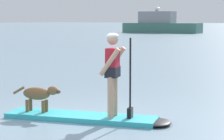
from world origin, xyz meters
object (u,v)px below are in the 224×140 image
Objects in this scene: paddleboard at (92,118)px; dog at (39,94)px; moored_boat_starboard at (161,25)px; person_paddler at (113,69)px.

dog reaches higher than paddleboard.
person_paddler is at bearing -59.08° from moored_boat_starboard.
person_paddler reaches higher than dog.
paddleboard is 1.21m from dog.
person_paddler is 55.23m from moored_boat_starboard.
moored_boat_starboard reaches higher than paddleboard.
person_paddler is (0.42, 0.16, 0.99)m from paddleboard.
person_paddler is 0.14× the size of moored_boat_starboard.
moored_boat_starboard is at bearing 119.30° from dog.
person_paddler is at bearing 21.49° from paddleboard.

